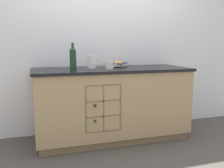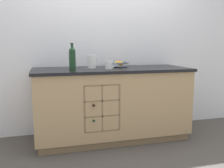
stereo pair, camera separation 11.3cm
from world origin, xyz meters
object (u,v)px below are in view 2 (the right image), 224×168
ceramic_mug (109,65)px  standing_wine_bottle (72,58)px  white_pitcher (92,61)px  fruit_bowl (118,64)px

ceramic_mug → standing_wine_bottle: size_ratio=0.41×
white_pitcher → fruit_bowl: bearing=15.5°
white_pitcher → standing_wine_bottle: size_ratio=0.53×
fruit_bowl → ceramic_mug: bearing=-126.9°
white_pitcher → ceramic_mug: 0.24m
white_pitcher → standing_wine_bottle: 0.34m
fruit_bowl → white_pitcher: 0.39m
fruit_bowl → white_pitcher: white_pitcher is taller
white_pitcher → standing_wine_bottle: standing_wine_bottle is taller
fruit_bowl → ceramic_mug: size_ratio=2.20×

